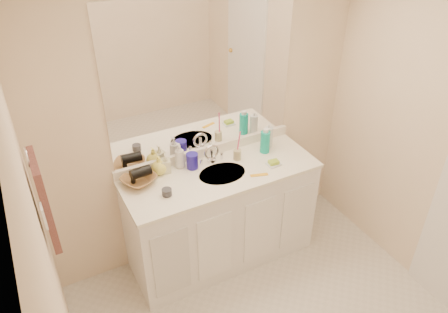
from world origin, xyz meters
name	(u,v)px	position (x,y,z in m)	size (l,w,h in m)	color
wall_back	(204,120)	(0.00, 1.30, 1.20)	(2.60, 0.02, 2.40)	beige
wall_left	(63,313)	(-1.30, 0.00, 1.20)	(0.02, 2.60, 2.40)	beige
vanity_cabinet	(221,217)	(0.00, 1.02, 0.42)	(1.50, 0.55, 0.85)	white
countertop	(221,174)	(0.00, 1.02, 0.86)	(1.52, 0.57, 0.03)	white
backsplash	(206,151)	(0.00, 1.29, 0.92)	(1.52, 0.03, 0.08)	white
sink_basin	(222,175)	(0.00, 1.00, 0.87)	(0.37, 0.37, 0.02)	beige
faucet	(212,156)	(0.00, 1.18, 0.94)	(0.02, 0.02, 0.11)	silver
mirror	(203,76)	(0.00, 1.29, 1.56)	(1.48, 0.01, 1.20)	white
blue_mug	(192,161)	(-0.17, 1.18, 0.94)	(0.09, 0.09, 0.12)	#1F169B
tan_cup	(237,155)	(0.20, 1.12, 0.92)	(0.06, 0.06, 0.08)	tan
toothbrush	(239,143)	(0.21, 1.12, 1.03)	(0.01, 0.01, 0.21)	#E73C76
mouthwash_bottle	(265,142)	(0.45, 1.12, 0.97)	(0.08, 0.08, 0.18)	#0EB19A
clear_pump_bottle	(269,137)	(0.52, 1.17, 0.97)	(0.07, 0.07, 0.18)	silver
soap_dish	(274,164)	(0.41, 0.92, 0.89)	(0.10, 0.08, 0.01)	white
green_soap	(274,162)	(0.41, 0.92, 0.90)	(0.08, 0.05, 0.03)	#97BF2E
orange_comb	(259,175)	(0.24, 0.85, 0.88)	(0.14, 0.03, 0.01)	gold
dark_jar	(167,192)	(-0.47, 0.95, 0.90)	(0.07, 0.07, 0.05)	#333339
soap_bottle_white	(180,156)	(-0.25, 1.23, 0.98)	(0.08, 0.08, 0.21)	silver
soap_bottle_cream	(166,163)	(-0.37, 1.22, 0.96)	(0.07, 0.07, 0.16)	beige
soap_bottle_yellow	(159,165)	(-0.42, 1.23, 0.95)	(0.12, 0.12, 0.15)	#F1EA5E
wicker_basket	(139,180)	(-0.60, 1.18, 0.91)	(0.24, 0.24, 0.06)	olive
hair_dryer	(141,172)	(-0.58, 1.18, 0.97)	(0.08, 0.08, 0.15)	black
towel_ring	(27,157)	(-1.27, 0.77, 1.55)	(0.11, 0.11, 0.01)	silver
hand_towel	(44,201)	(-1.25, 0.77, 1.25)	(0.04, 0.32, 0.55)	#4D2B29
switch_plate	(44,216)	(-1.27, 0.57, 1.30)	(0.01, 0.09, 0.13)	white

